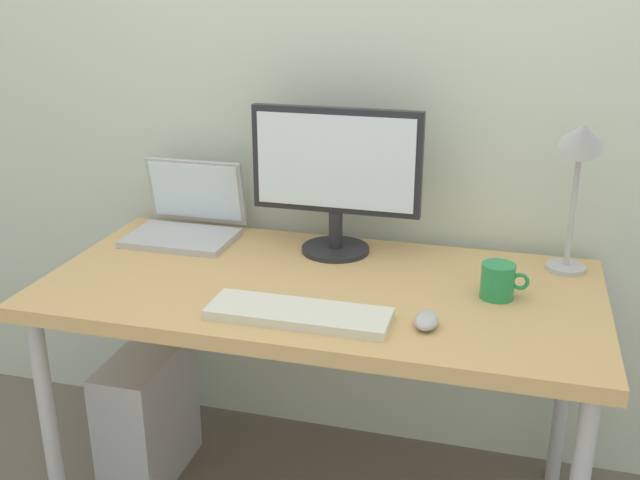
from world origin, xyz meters
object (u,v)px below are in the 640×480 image
(desk_lamp, at_px, (580,160))
(laptop, at_px, (187,218))
(keyboard, at_px, (299,314))
(mouse, at_px, (426,320))
(coffee_mug, at_px, (498,281))
(desk, at_px, (320,303))
(computer_tower, at_px, (148,416))
(monitor, at_px, (336,172))

(desk_lamp, bearing_deg, laptop, 179.23)
(desk_lamp, relative_size, keyboard, 1.03)
(laptop, relative_size, mouse, 3.56)
(laptop, relative_size, desk_lamp, 0.71)
(keyboard, xyz_separation_m, coffee_mug, (0.45, 0.25, 0.03))
(coffee_mug, bearing_deg, keyboard, -151.30)
(keyboard, bearing_deg, desk_lamp, 35.95)
(desk, xyz_separation_m, coffee_mug, (0.46, 0.02, 0.11))
(computer_tower, bearing_deg, desk_lamp, 10.72)
(monitor, xyz_separation_m, computer_tower, (-0.54, -0.22, -0.76))
(desk_lamp, distance_m, keyboard, 0.83)
(computer_tower, bearing_deg, keyboard, -22.15)
(desk_lamp, height_order, mouse, desk_lamp)
(monitor, xyz_separation_m, coffee_mug, (0.48, -0.21, -0.20))
(laptop, relative_size, computer_tower, 0.76)
(desk, xyz_separation_m, computer_tower, (-0.56, 0.01, -0.46))
(mouse, xyz_separation_m, computer_tower, (-0.86, 0.20, -0.54))
(desk_lamp, xyz_separation_m, computer_tower, (-1.19, -0.23, -0.84))
(desk, distance_m, desk_lamp, 0.78)
(laptop, distance_m, mouse, 0.92)
(desk, relative_size, monitor, 2.99)
(desk, relative_size, computer_tower, 3.50)
(keyboard, bearing_deg, computer_tower, 157.85)
(keyboard, bearing_deg, desk, 92.13)
(desk, bearing_deg, keyboard, -87.87)
(laptop, xyz_separation_m, mouse, (0.80, -0.44, -0.04))
(desk_lamp, distance_m, computer_tower, 1.47)
(monitor, bearing_deg, keyboard, -86.90)
(laptop, height_order, desk_lamp, desk_lamp)
(computer_tower, bearing_deg, mouse, -12.73)
(desk_lamp, xyz_separation_m, keyboard, (-0.63, -0.45, -0.31))
(laptop, bearing_deg, mouse, -28.46)
(desk, distance_m, keyboard, 0.23)
(monitor, relative_size, coffee_mug, 4.07)
(laptop, bearing_deg, desk_lamp, -0.77)
(monitor, distance_m, computer_tower, 0.96)
(desk_lamp, bearing_deg, mouse, -127.88)
(desk, bearing_deg, coffee_mug, 3.02)
(laptop, relative_size, keyboard, 0.73)
(desk_lamp, xyz_separation_m, mouse, (-0.33, -0.42, -0.30))
(coffee_mug, bearing_deg, mouse, -125.51)
(desk_lamp, height_order, computer_tower, desk_lamp)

